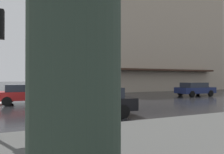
{
  "coord_description": "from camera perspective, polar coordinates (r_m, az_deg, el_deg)",
  "views": [
    {
      "loc": [
        -9.84,
        -4.65,
        1.86
      ],
      "look_at": [
        3.12,
        -9.93,
        1.95
      ],
      "focal_mm": 30.68,
      "sensor_mm": 36.0,
      "label": 1
    }
  ],
  "objects": [
    {
      "name": "haussmann_block_corner",
      "position": [
        36.97,
        5.0,
        13.22
      ],
      "size": [
        20.46,
        25.6,
        21.55
      ],
      "color": "tan",
      "rests_on": "ground_plane"
    },
    {
      "name": "car_black",
      "position": [
        9.28,
        -5.72,
        -7.21
      ],
      "size": [
        1.85,
        4.1,
        1.41
      ],
      "color": "black",
      "rests_on": "ground_plane"
    },
    {
      "name": "car_navy",
      "position": [
        21.96,
        23.45,
        -3.23
      ],
      "size": [
        1.85,
        4.1,
        1.41
      ],
      "color": "navy",
      "rests_on": "ground_plane"
    },
    {
      "name": "billboard_column",
      "position": [
        2.85,
        -10.9,
        2.69
      ],
      "size": [
        1.4,
        1.4,
        3.63
      ],
      "color": "#28382D",
      "rests_on": "sidewalk_pavement"
    },
    {
      "name": "car_red",
      "position": [
        15.39,
        -24.0,
        -4.46
      ],
      "size": [
        1.85,
        4.1,
        1.41
      ],
      "color": "maroon",
      "rests_on": "ground_plane"
    }
  ]
}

